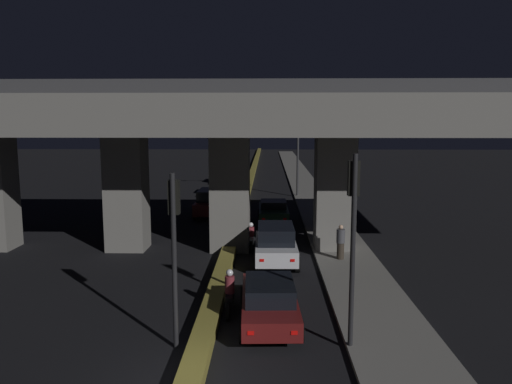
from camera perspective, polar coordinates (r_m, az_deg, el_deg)
The scene contains 16 objects.
median_divider at distance 46.56m, azimuth -0.92°, elevation 0.55°, with size 0.65×126.00×0.37m, color olive.
sidewalk_right at distance 39.78m, azimuth 6.57°, elevation -0.99°, with size 2.81×126.00×0.13m, color slate.
elevated_overpass at distance 24.22m, azimuth -3.89°, elevation 7.61°, with size 31.11×9.47×8.32m.
traffic_light_left_of_median at distance 13.93m, azimuth -9.33°, elevation -4.29°, with size 0.30×0.49×4.96m.
traffic_light_right_of_median at distance 13.81m, azimuth 11.03°, elevation -2.97°, with size 0.30×0.49×5.49m.
street_lamp at distance 41.63m, azimuth 4.34°, elevation 5.70°, with size 2.38×0.32×7.70m.
car_dark_red_lead at distance 16.09m, azimuth 1.53°, elevation -12.27°, with size 1.99×4.61×1.42m.
car_white_second at distance 22.46m, azimuth 2.26°, elevation -5.90°, with size 2.01×4.16×1.73m.
car_dark_green_third at distance 30.97m, azimuth 2.00°, elevation -2.25°, with size 1.98×4.34×1.47m.
car_dark_red_lead_oncoming at distance 33.62m, azimuth -5.14°, elevation -1.18°, with size 2.06×4.44×1.78m.
car_grey_second_oncoming at distance 42.75m, azimuth -3.78°, elevation 0.72°, with size 2.01×4.78×1.60m.
car_grey_third_oncoming at distance 50.81m, azimuth -2.89°, elevation 2.04°, with size 2.18×4.61×1.83m.
car_black_fourth_oncoming at distance 63.91m, azimuth -2.16°, elevation 3.13°, with size 2.01×4.60×1.45m.
motorcycle_black_filtering_near at distance 16.95m, azimuth -3.02°, elevation -11.61°, with size 0.32×1.94×1.49m.
motorcycle_white_filtering_mid at distance 24.97m, azimuth -0.58°, elevation -5.23°, with size 0.33×1.87×1.34m.
pedestrian_on_sidewalk at distance 22.96m, azimuth 9.64°, elevation -5.68°, with size 0.39×0.39×1.57m.
Camera 1 is at (1.84, -11.11, 6.36)m, focal length 35.00 mm.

